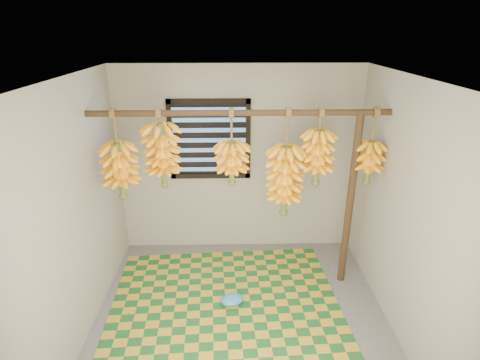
{
  "coord_description": "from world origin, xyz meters",
  "views": [
    {
      "loc": [
        -0.08,
        -2.94,
        2.79
      ],
      "look_at": [
        0.0,
        0.55,
        1.35
      ],
      "focal_mm": 28.0,
      "sensor_mm": 36.0,
      "label": 1
    }
  ],
  "objects_px": {
    "banana_bunch_d": "(317,158)",
    "banana_bunch_e": "(285,181)",
    "support_post": "(350,203)",
    "banana_bunch_a": "(120,171)",
    "banana_bunch_c": "(232,163)",
    "plastic_bag": "(232,300)",
    "banana_bunch_b": "(163,156)",
    "woven_mat": "(225,303)",
    "banana_bunch_f": "(369,162)"
  },
  "relations": [
    {
      "from": "banana_bunch_d",
      "to": "banana_bunch_e",
      "type": "bearing_deg",
      "value": 180.0
    },
    {
      "from": "support_post",
      "to": "banana_bunch_a",
      "type": "distance_m",
      "value": 2.47
    },
    {
      "from": "support_post",
      "to": "banana_bunch_d",
      "type": "xyz_separation_m",
      "value": [
        -0.4,
        0.0,
        0.53
      ]
    },
    {
      "from": "banana_bunch_c",
      "to": "banana_bunch_d",
      "type": "distance_m",
      "value": 0.89
    },
    {
      "from": "plastic_bag",
      "to": "banana_bunch_d",
      "type": "relative_size",
      "value": 0.31
    },
    {
      "from": "banana_bunch_e",
      "to": "banana_bunch_b",
      "type": "bearing_deg",
      "value": 180.0
    },
    {
      "from": "support_post",
      "to": "plastic_bag",
      "type": "height_order",
      "value": "support_post"
    },
    {
      "from": "woven_mat",
      "to": "banana_bunch_d",
      "type": "relative_size",
      "value": 2.97
    },
    {
      "from": "support_post",
      "to": "banana_bunch_d",
      "type": "relative_size",
      "value": 2.44
    },
    {
      "from": "support_post",
      "to": "plastic_bag",
      "type": "distance_m",
      "value": 1.65
    },
    {
      "from": "plastic_bag",
      "to": "banana_bunch_b",
      "type": "height_order",
      "value": "banana_bunch_b"
    },
    {
      "from": "woven_mat",
      "to": "banana_bunch_d",
      "type": "height_order",
      "value": "banana_bunch_d"
    },
    {
      "from": "support_post",
      "to": "banana_bunch_f",
      "type": "distance_m",
      "value": 0.5
    },
    {
      "from": "banana_bunch_d",
      "to": "banana_bunch_f",
      "type": "height_order",
      "value": "same"
    },
    {
      "from": "woven_mat",
      "to": "plastic_bag",
      "type": "xyz_separation_m",
      "value": [
        0.08,
        -0.02,
        0.06
      ]
    },
    {
      "from": "banana_bunch_b",
      "to": "banana_bunch_d",
      "type": "xyz_separation_m",
      "value": [
        1.59,
        0.0,
        -0.03
      ]
    },
    {
      "from": "plastic_bag",
      "to": "banana_bunch_d",
      "type": "height_order",
      "value": "banana_bunch_d"
    },
    {
      "from": "support_post",
      "to": "banana_bunch_f",
      "type": "xyz_separation_m",
      "value": [
        0.15,
        -0.0,
        0.47
      ]
    },
    {
      "from": "banana_bunch_a",
      "to": "banana_bunch_e",
      "type": "height_order",
      "value": "same"
    },
    {
      "from": "banana_bunch_f",
      "to": "banana_bunch_b",
      "type": "bearing_deg",
      "value": 180.0
    },
    {
      "from": "woven_mat",
      "to": "banana_bunch_c",
      "type": "bearing_deg",
      "value": 77.64
    },
    {
      "from": "banana_bunch_e",
      "to": "banana_bunch_f",
      "type": "xyz_separation_m",
      "value": [
        0.87,
        -0.0,
        0.2
      ]
    },
    {
      "from": "banana_bunch_f",
      "to": "banana_bunch_e",
      "type": "bearing_deg",
      "value": 180.0
    },
    {
      "from": "woven_mat",
      "to": "banana_bunch_d",
      "type": "bearing_deg",
      "value": 21.59
    },
    {
      "from": "banana_bunch_a",
      "to": "banana_bunch_d",
      "type": "distance_m",
      "value": 2.04
    },
    {
      "from": "banana_bunch_a",
      "to": "banana_bunch_c",
      "type": "height_order",
      "value": "same"
    },
    {
      "from": "banana_bunch_c",
      "to": "banana_bunch_b",
      "type": "bearing_deg",
      "value": 180.0
    },
    {
      "from": "woven_mat",
      "to": "banana_bunch_c",
      "type": "xyz_separation_m",
      "value": [
        0.08,
        0.38,
        1.47
      ]
    },
    {
      "from": "plastic_bag",
      "to": "woven_mat",
      "type": "bearing_deg",
      "value": 164.27
    },
    {
      "from": "banana_bunch_e",
      "to": "banana_bunch_f",
      "type": "height_order",
      "value": "same"
    },
    {
      "from": "support_post",
      "to": "banana_bunch_b",
      "type": "xyz_separation_m",
      "value": [
        -1.99,
        0.0,
        0.56
      ]
    },
    {
      "from": "banana_bunch_b",
      "to": "plastic_bag",
      "type": "bearing_deg",
      "value": -30.15
    },
    {
      "from": "plastic_bag",
      "to": "banana_bunch_b",
      "type": "distance_m",
      "value": 1.7
    },
    {
      "from": "banana_bunch_e",
      "to": "banana_bunch_a",
      "type": "bearing_deg",
      "value": -180.0
    },
    {
      "from": "woven_mat",
      "to": "banana_bunch_f",
      "type": "bearing_deg",
      "value": 14.21
    },
    {
      "from": "plastic_bag",
      "to": "banana_bunch_d",
      "type": "bearing_deg",
      "value": 24.36
    },
    {
      "from": "woven_mat",
      "to": "banana_bunch_b",
      "type": "relative_size",
      "value": 2.94
    },
    {
      "from": "banana_bunch_d",
      "to": "banana_bunch_f",
      "type": "xyz_separation_m",
      "value": [
        0.55,
        -0.0,
        -0.06
      ]
    },
    {
      "from": "plastic_bag",
      "to": "support_post",
      "type": "bearing_deg",
      "value": 17.42
    },
    {
      "from": "banana_bunch_b",
      "to": "banana_bunch_e",
      "type": "relative_size",
      "value": 0.71
    },
    {
      "from": "plastic_bag",
      "to": "banana_bunch_d",
      "type": "distance_m",
      "value": 1.77
    },
    {
      "from": "banana_bunch_b",
      "to": "banana_bunch_e",
      "type": "xyz_separation_m",
      "value": [
        1.27,
        0.0,
        -0.29
      ]
    },
    {
      "from": "banana_bunch_b",
      "to": "banana_bunch_d",
      "type": "relative_size",
      "value": 1.01
    },
    {
      "from": "banana_bunch_b",
      "to": "banana_bunch_d",
      "type": "height_order",
      "value": "same"
    },
    {
      "from": "support_post",
      "to": "banana_bunch_c",
      "type": "xyz_separation_m",
      "value": [
        -1.28,
        0.0,
        0.47
      ]
    },
    {
      "from": "woven_mat",
      "to": "banana_bunch_b",
      "type": "bearing_deg",
      "value": 148.32
    },
    {
      "from": "woven_mat",
      "to": "banana_bunch_e",
      "type": "bearing_deg",
      "value": 30.77
    },
    {
      "from": "banana_bunch_c",
      "to": "banana_bunch_a",
      "type": "bearing_deg",
      "value": -180.0
    },
    {
      "from": "woven_mat",
      "to": "banana_bunch_f",
      "type": "relative_size",
      "value": 3.0
    },
    {
      "from": "woven_mat",
      "to": "plastic_bag",
      "type": "bearing_deg",
      "value": -15.73
    }
  ]
}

